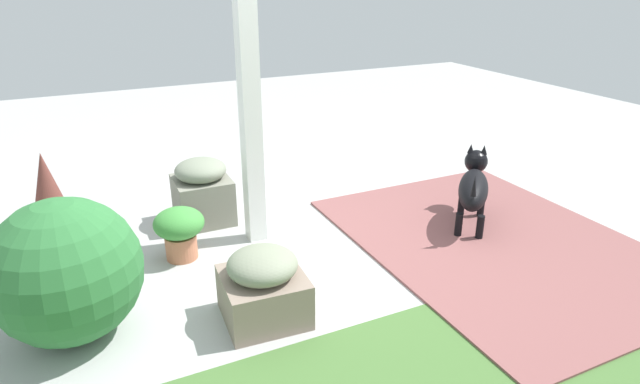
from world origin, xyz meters
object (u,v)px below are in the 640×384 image
(porch_pillar, at_px, (249,84))
(terracotta_pot_spiky, at_px, (49,195))
(stone_planter_nearest, at_px, (202,191))
(terracotta_pot_broad, at_px, (180,229))
(dog, at_px, (474,186))
(stone_planter_mid, at_px, (263,286))
(round_shrub, at_px, (66,271))

(porch_pillar, xyz_separation_m, terracotta_pot_spiky, (1.30, -0.73, -0.82))
(stone_planter_nearest, relative_size, terracotta_pot_broad, 1.40)
(terracotta_pot_broad, height_order, dog, dog)
(stone_planter_mid, height_order, terracotta_pot_broad, stone_planter_mid)
(terracotta_pot_broad, bearing_deg, dog, 168.44)
(round_shrub, relative_size, dog, 1.14)
(stone_planter_nearest, height_order, dog, dog)
(stone_planter_nearest, distance_m, terracotta_pot_spiky, 1.08)
(round_shrub, distance_m, dog, 2.77)
(stone_planter_mid, bearing_deg, terracotta_pot_broad, -72.96)
(porch_pillar, relative_size, terracotta_pot_spiky, 3.62)
(terracotta_pot_broad, bearing_deg, porch_pillar, -173.42)
(stone_planter_nearest, height_order, terracotta_pot_spiky, terracotta_pot_spiky)
(stone_planter_mid, distance_m, terracotta_pot_spiky, 1.95)
(terracotta_pot_spiky, bearing_deg, porch_pillar, 150.87)
(stone_planter_nearest, xyz_separation_m, terracotta_pot_spiky, (1.04, -0.28, 0.05))
(porch_pillar, distance_m, round_shrub, 1.56)
(terracotta_pot_spiky, bearing_deg, stone_planter_nearest, 164.72)
(porch_pillar, xyz_separation_m, stone_planter_nearest, (0.26, -0.44, -0.87))
(porch_pillar, height_order, terracotta_pot_broad, porch_pillar)
(stone_planter_nearest, bearing_deg, terracotta_pot_spiky, -15.28)
(terracotta_pot_broad, relative_size, dog, 0.53)
(terracotta_pot_spiky, bearing_deg, stone_planter_mid, 121.70)
(stone_planter_nearest, relative_size, round_shrub, 0.65)
(round_shrub, bearing_deg, stone_planter_mid, 162.86)
(porch_pillar, distance_m, stone_planter_nearest, 1.01)
(round_shrub, height_order, dog, round_shrub)
(stone_planter_nearest, bearing_deg, terracotta_pot_broad, 60.75)
(porch_pillar, relative_size, stone_planter_nearest, 4.46)
(stone_planter_nearest, relative_size, terracotta_pot_spiky, 0.81)
(round_shrub, distance_m, terracotta_pot_broad, 0.91)
(porch_pillar, height_order, round_shrub, porch_pillar)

